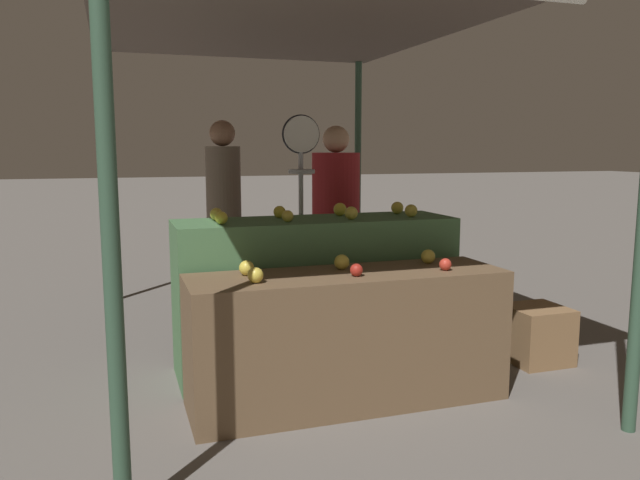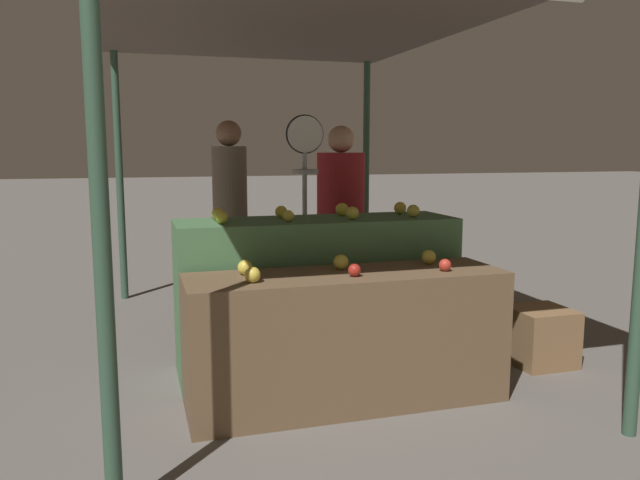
% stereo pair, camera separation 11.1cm
% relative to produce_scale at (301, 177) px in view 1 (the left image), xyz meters
% --- Properties ---
extents(ground_plane, '(60.00, 60.00, 0.00)m').
position_rel_produce_scale_xyz_m(ground_plane, '(-0.09, -1.24, -1.25)').
color(ground_plane, '#66605B').
extents(market_canopy, '(2.73, 4.05, 2.41)m').
position_rel_produce_scale_xyz_m(market_canopy, '(-0.09, -0.19, 1.02)').
color(market_canopy, '#33513D').
rests_on(market_canopy, ground_plane).
extents(display_counter_front, '(1.83, 0.55, 0.77)m').
position_rel_produce_scale_xyz_m(display_counter_front, '(-0.09, -1.24, -0.87)').
color(display_counter_front, brown).
rests_on(display_counter_front, ground_plane).
extents(display_counter_back, '(1.83, 0.55, 1.01)m').
position_rel_produce_scale_xyz_m(display_counter_back, '(-0.09, -0.64, -0.75)').
color(display_counter_back, '#4C7A4C').
rests_on(display_counter_back, ground_plane).
extents(apple_front_0, '(0.08, 0.08, 0.08)m').
position_rel_produce_scale_xyz_m(apple_front_0, '(-0.65, -1.34, -0.45)').
color(apple_front_0, yellow).
rests_on(apple_front_0, display_counter_front).
extents(apple_front_1, '(0.07, 0.07, 0.07)m').
position_rel_produce_scale_xyz_m(apple_front_1, '(-0.09, -1.34, -0.45)').
color(apple_front_1, '#AD281E').
rests_on(apple_front_1, display_counter_front).
extents(apple_front_2, '(0.07, 0.07, 0.07)m').
position_rel_produce_scale_xyz_m(apple_front_2, '(0.46, -1.35, -0.45)').
color(apple_front_2, red).
rests_on(apple_front_2, display_counter_front).
extents(apple_front_3, '(0.08, 0.08, 0.08)m').
position_rel_produce_scale_xyz_m(apple_front_3, '(-0.66, -1.13, -0.45)').
color(apple_front_3, yellow).
rests_on(apple_front_3, display_counter_front).
extents(apple_front_4, '(0.09, 0.09, 0.09)m').
position_rel_produce_scale_xyz_m(apple_front_4, '(-0.09, -1.13, -0.44)').
color(apple_front_4, gold).
rests_on(apple_front_4, display_counter_front).
extents(apple_front_5, '(0.09, 0.09, 0.09)m').
position_rel_produce_scale_xyz_m(apple_front_5, '(0.48, -1.12, -0.44)').
color(apple_front_5, gold).
rests_on(apple_front_5, display_counter_front).
extents(apple_back_0, '(0.08, 0.08, 0.08)m').
position_rel_produce_scale_xyz_m(apple_back_0, '(-0.73, -0.75, -0.20)').
color(apple_back_0, gold).
rests_on(apple_back_0, display_counter_back).
extents(apple_back_1, '(0.07, 0.07, 0.07)m').
position_rel_produce_scale_xyz_m(apple_back_1, '(-0.32, -0.75, -0.21)').
color(apple_back_1, gold).
rests_on(apple_back_1, display_counter_back).
extents(apple_back_2, '(0.08, 0.08, 0.08)m').
position_rel_produce_scale_xyz_m(apple_back_2, '(0.11, -0.76, -0.20)').
color(apple_back_2, gold).
rests_on(apple_back_2, display_counter_back).
extents(apple_back_3, '(0.09, 0.09, 0.09)m').
position_rel_produce_scale_xyz_m(apple_back_3, '(0.54, -0.74, -0.20)').
color(apple_back_3, gold).
rests_on(apple_back_3, display_counter_back).
extents(apple_back_4, '(0.08, 0.08, 0.08)m').
position_rel_produce_scale_xyz_m(apple_back_4, '(-0.72, -0.53, -0.20)').
color(apple_back_4, yellow).
rests_on(apple_back_4, display_counter_back).
extents(apple_back_5, '(0.08, 0.08, 0.08)m').
position_rel_produce_scale_xyz_m(apple_back_5, '(-0.31, -0.52, -0.20)').
color(apple_back_5, gold).
rests_on(apple_back_5, display_counter_back).
extents(apple_back_6, '(0.09, 0.09, 0.09)m').
position_rel_produce_scale_xyz_m(apple_back_6, '(0.12, -0.52, -0.20)').
color(apple_back_6, gold).
rests_on(apple_back_6, display_counter_back).
extents(apple_back_7, '(0.09, 0.09, 0.09)m').
position_rel_produce_scale_xyz_m(apple_back_7, '(0.54, -0.53, -0.20)').
color(apple_back_7, yellow).
rests_on(apple_back_7, display_counter_back).
extents(produce_scale, '(0.29, 0.20, 1.71)m').
position_rel_produce_scale_xyz_m(produce_scale, '(0.00, 0.00, 0.00)').
color(produce_scale, '#99999E').
rests_on(produce_scale, ground_plane).
extents(person_vendor_at_scale, '(0.52, 0.52, 1.65)m').
position_rel_produce_scale_xyz_m(person_vendor_at_scale, '(0.39, 0.31, -0.31)').
color(person_vendor_at_scale, '#2D2D38').
rests_on(person_vendor_at_scale, ground_plane).
extents(person_customer_left, '(0.36, 0.36, 1.71)m').
position_rel_produce_scale_xyz_m(person_customer_left, '(-0.42, 0.99, -0.25)').
color(person_customer_left, '#2D2D38').
rests_on(person_customer_left, ground_plane).
extents(wooden_crate_side, '(0.39, 0.39, 0.39)m').
position_rel_produce_scale_xyz_m(wooden_crate_side, '(1.39, -1.01, -1.06)').
color(wooden_crate_side, olive).
rests_on(wooden_crate_side, ground_plane).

